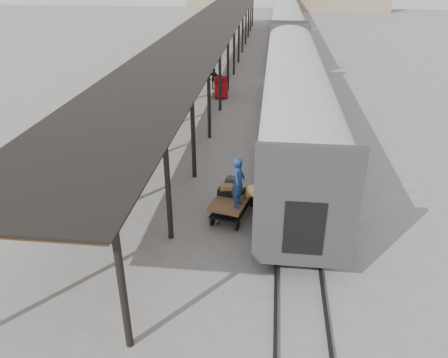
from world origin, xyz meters
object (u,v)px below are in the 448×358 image
object	(u,v)px
baggage_cart	(233,201)
porter	(238,182)
luggage_tug	(221,88)
pedestrian	(214,79)

from	to	relation	value
baggage_cart	porter	xyz separation A→B (m)	(0.25, -0.65, 1.19)
luggage_tug	pedestrian	size ratio (longest dim) A/B	1.03
baggage_cart	pedestrian	distance (m)	18.60
porter	pedestrian	xyz separation A→B (m)	(-3.42, 18.97, -1.02)
pedestrian	porter	bearing A→B (deg)	113.19
porter	luggage_tug	bearing A→B (deg)	19.56
baggage_cart	luggage_tug	bearing A→B (deg)	112.38
baggage_cart	pedestrian	xyz separation A→B (m)	(-3.17, 18.32, 0.17)
baggage_cart	porter	bearing A→B (deg)	-55.03
luggage_tug	porter	bearing A→B (deg)	-92.15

